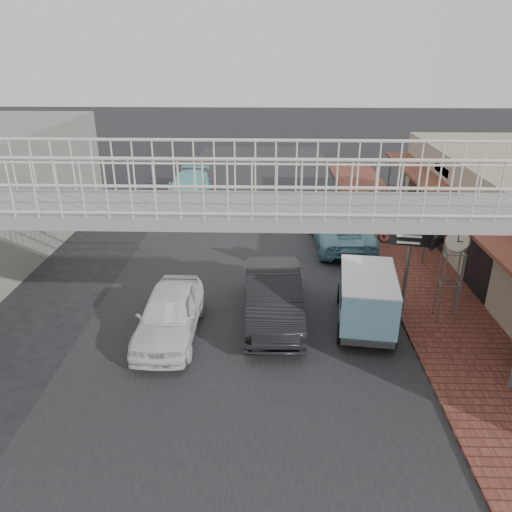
# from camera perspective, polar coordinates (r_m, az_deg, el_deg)

# --- Properties ---
(ground) EXTENTS (120.00, 120.00, 0.00)m
(ground) POSITION_cam_1_polar(r_m,az_deg,el_deg) (15.86, -1.32, -8.06)
(ground) COLOR black
(ground) RESTS_ON ground
(road_strip) EXTENTS (10.00, 60.00, 0.01)m
(road_strip) POSITION_cam_1_polar(r_m,az_deg,el_deg) (15.86, -1.32, -8.04)
(road_strip) COLOR black
(road_strip) RESTS_ON ground
(sidewalk) EXTENTS (3.00, 40.00, 0.10)m
(sidewalk) POSITION_cam_1_polar(r_m,az_deg,el_deg) (19.33, 18.82, -3.21)
(sidewalk) COLOR brown
(sidewalk) RESTS_ON ground
(footbridge) EXTENTS (16.40, 2.40, 6.34)m
(footbridge) POSITION_cam_1_polar(r_m,az_deg,el_deg) (10.83, -2.56, -4.55)
(footbridge) COLOR gray
(footbridge) RESTS_ON ground
(white_hatchback) EXTENTS (1.76, 4.31, 1.46)m
(white_hatchback) POSITION_cam_1_polar(r_m,az_deg,el_deg) (15.29, -9.88, -6.53)
(white_hatchback) COLOR white
(white_hatchback) RESTS_ON ground
(dark_sedan) EXTENTS (1.88, 5.00, 1.63)m
(dark_sedan) POSITION_cam_1_polar(r_m,az_deg,el_deg) (15.89, 1.98, -4.64)
(dark_sedan) COLOR black
(dark_sedan) RESTS_ON ground
(angkot_curb) EXTENTS (2.59, 5.24, 1.43)m
(angkot_curb) POSITION_cam_1_polar(r_m,az_deg,el_deg) (22.21, 9.68, 3.00)
(angkot_curb) COLOR #6BA8BA
(angkot_curb) RESTS_ON ground
(angkot_far) EXTENTS (2.29, 4.96, 1.41)m
(angkot_far) POSITION_cam_1_polar(r_m,az_deg,el_deg) (29.25, -7.81, 7.95)
(angkot_far) COLOR #7ACFD4
(angkot_far) RESTS_ON ground
(angkot_van) EXTENTS (2.09, 3.87, 1.81)m
(angkot_van) POSITION_cam_1_polar(r_m,az_deg,el_deg) (15.81, 12.58, -4.01)
(angkot_van) COLOR black
(angkot_van) RESTS_ON ground
(motorcycle_near) EXTENTS (1.80, 1.20, 0.90)m
(motorcycle_near) POSITION_cam_1_polar(r_m,az_deg,el_deg) (22.75, 13.11, 2.76)
(motorcycle_near) COLOR black
(motorcycle_near) RESTS_ON sidewalk
(motorcycle_far) EXTENTS (1.87, 0.66, 1.10)m
(motorcycle_far) POSITION_cam_1_polar(r_m,az_deg,el_deg) (26.95, 13.46, 6.12)
(motorcycle_far) COLOR black
(motorcycle_far) RESTS_ON sidewalk
(street_clock) EXTENTS (0.77, 0.65, 3.08)m
(street_clock) POSITION_cam_1_polar(r_m,az_deg,el_deg) (16.13, 21.87, 1.25)
(street_clock) COLOR #59595B
(street_clock) RESTS_ON sidewalk
(arrow_sign) EXTENTS (1.98, 1.29, 3.32)m
(arrow_sign) POSITION_cam_1_polar(r_m,az_deg,el_deg) (16.45, 20.16, 2.37)
(arrow_sign) COLOR #59595B
(arrow_sign) RESTS_ON sidewalk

